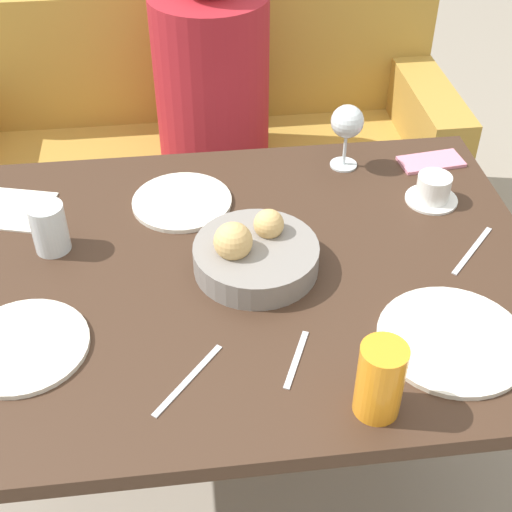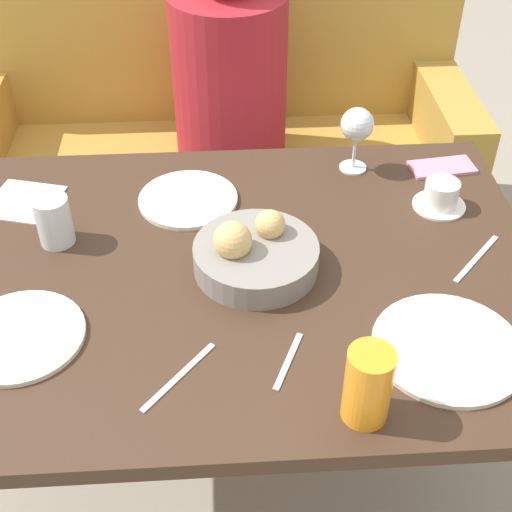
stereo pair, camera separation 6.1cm
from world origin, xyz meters
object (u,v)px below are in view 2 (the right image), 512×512
Objects in this scene: knife_silver at (179,376)px; fork_silver at (476,258)px; plate_near_right at (448,348)px; spoon_coffee at (288,361)px; cell_phone at (442,167)px; napkin at (23,202)px; bread_basket at (254,253)px; water_tumbler at (54,221)px; couch at (217,159)px; wine_glass at (357,126)px; juice_glass at (368,385)px; coffee_cup at (441,196)px; plate_near_left at (20,336)px; seated_person at (231,136)px; plate_far_center at (188,199)px.

fork_silver is at bearing 24.65° from knife_silver.
spoon_coffee is at bearing -178.04° from plate_near_right.
cell_phone is (0.42, 0.58, 0.00)m from spoon_coffee.
plate_near_right is at bearing -30.97° from napkin.
bread_basket is 2.33× the size of water_tumbler.
wine_glass is (0.32, -0.77, 0.56)m from couch.
juice_glass is 0.32m from knife_silver.
fork_silver is (0.03, -0.18, -0.03)m from coffee_cup.
plate_near_right is at bearing -5.67° from plate_near_left.
cell_phone reaches higher than fork_silver.
seated_person is 4.76× the size of bread_basket.
fork_silver is 0.89× the size of cell_phone.
plate_far_center is at bearing -171.04° from cell_phone.
wine_glass reaches higher than plate_near_left.
seated_person is 8.35× the size of fork_silver.
water_tumbler reaches higher than fork_silver.
cell_phone is (0.48, -0.63, 0.27)m from seated_person.
couch is 1.58m from juice_glass.
spoon_coffee is at bearing -148.46° from fork_silver.
bread_basket is 0.31m from knife_silver.
couch reaches higher than napkin.
couch is at bearing 123.98° from cell_phone.
water_tumbler is at bearing -160.31° from wine_glass.
plate_near_left and plate_near_right have the same top height.
bread_basket is (0.02, -0.96, 0.30)m from seated_person.
couch is at bearing 86.85° from knife_silver.
plate_far_center reaches higher than spoon_coffee.
plate_far_center is 0.30m from water_tumbler.
bread_basket reaches higher than plate_far_center.
knife_silver is at bearing -135.32° from cell_phone.
knife_silver is at bearing -172.94° from spoon_coffee.
seated_person is 9.10× the size of spoon_coffee.
seated_person is at bearing -72.14° from couch.
wine_glass reaches higher than coffee_cup.
seated_person reaches higher than napkin.
plate_near_right reaches higher than knife_silver.
knife_silver is at bearing -56.08° from water_tumbler.
juice_glass is 1.31× the size of water_tumbler.
fork_silver is (0.51, -1.12, 0.45)m from couch.
plate_near_left reaches higher than spoon_coffee.
cell_phone is (0.02, 0.33, 0.00)m from fork_silver.
cell_phone is at bearing 44.68° from knife_silver.
wine_glass is at bearing 6.84° from napkin.
water_tumbler is at bearing 123.92° from knife_silver.
juice_glass is 1.19× the size of coffee_cup.
plate_far_center is 0.62m from fork_silver.
knife_silver is at bearing -175.99° from plate_near_right.
bread_basket is at bearing -156.82° from coffee_cup.
napkin is (-0.48, -0.71, 0.26)m from seated_person.
seated_person is (0.05, -0.15, 0.19)m from couch.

